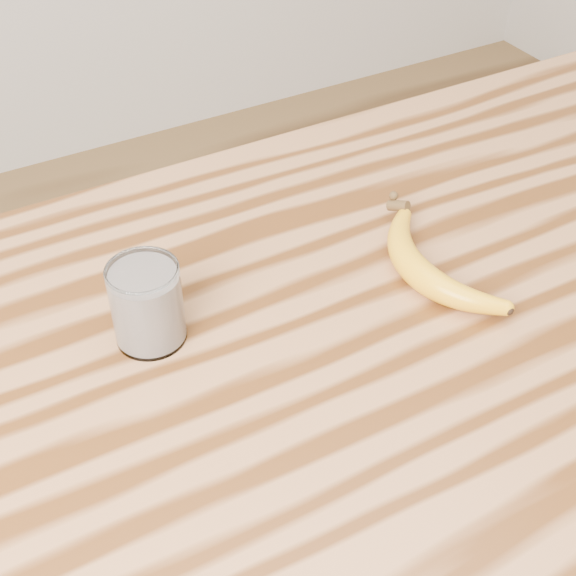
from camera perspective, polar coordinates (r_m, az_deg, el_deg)
table at (r=0.98m, az=10.03°, el=-6.53°), size 1.20×0.80×0.90m
smoothie_glass at (r=0.82m, az=-9.99°, el=-1.17°), size 0.07×0.07×0.09m
banana at (r=0.90m, az=9.08°, el=1.17°), size 0.11×0.28×0.03m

